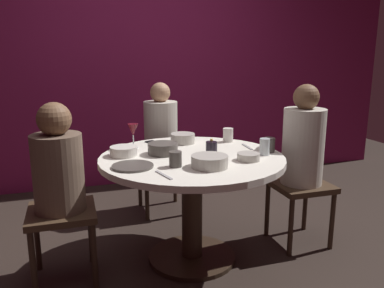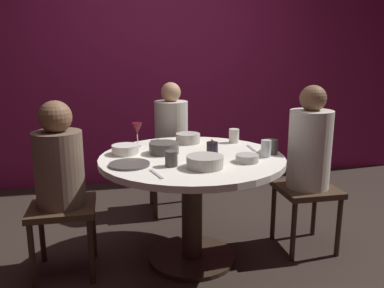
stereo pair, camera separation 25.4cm
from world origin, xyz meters
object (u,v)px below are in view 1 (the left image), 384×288
Objects in this scene: wine_glass at (133,131)px; bowl_small_white at (248,157)px; seated_diner_back at (161,134)px; cell_phone at (154,143)px; seated_diner_left at (58,173)px; bowl_salad_center at (210,161)px; dining_table at (192,181)px; candle_holder at (211,148)px; bowl_sauce_side at (163,149)px; bowl_rice_portion at (124,151)px; seated_diner_right at (303,149)px; cup_by_left_diner at (228,135)px; bowl_serving_large at (183,138)px; cup_by_right_diner at (269,145)px; cup_near_candle at (175,159)px; dinner_plate at (133,166)px; cup_center_front at (265,147)px.

bowl_small_white is at bearing -40.07° from wine_glass.
bowl_small_white is at bearing 15.31° from seated_diner_back.
seated_diner_left is at bearing -170.45° from cell_phone.
seated_diner_left is 1.23m from seated_diner_back.
cell_phone is at bearing 125.54° from bowl_small_white.
bowl_small_white is (0.29, 0.07, -0.01)m from bowl_salad_center.
dining_table is at bearing 145.21° from bowl_small_white.
wine_glass is 1.24× the size of bowl_small_white.
bowl_sauce_side is at bearing 163.01° from candle_holder.
bowl_rice_portion is at bearing 18.72° from seated_diner_left.
seated_diner_right is at bearing -0.74° from candle_holder.
cell_phone is 1.35× the size of cup_by_left_diner.
wine_glass reaches higher than bowl_serving_large.
cell_phone is 1.41× the size of cup_by_right_diner.
cup_near_candle is at bearing 179.74° from bowl_small_white.
cup_near_candle is at bearing -110.17° from bowl_serving_large.
candle_holder reaches higher than bowl_serving_large.
wine_glass is at bearing 62.94° from bowl_rice_portion.
seated_diner_left is at bearing -42.81° from seated_diner_back.
bowl_salad_center is 0.71m from cup_by_left_diner.
cell_phone is 0.22m from bowl_serving_large.
seated_diner_left is 0.95× the size of seated_diner_right.
bowl_salad_center is at bearing -92.37° from bowl_serving_large.
bowl_small_white is at bearing 21.65° from seated_diner_right.
cell_phone is at bearing 34.41° from wine_glass.
candle_holder is at bearing 3.69° from dining_table.
dinner_plate is 2.47× the size of cup_by_right_diner.
seated_diner_right reaches higher than seated_diner_back.
candle_holder is 1.06× the size of cup_by_right_diner.
dining_table is at bearing 165.48° from cup_center_front.
cup_near_candle reaches higher than cell_phone.
bowl_serving_large reaches higher than bowl_rice_portion.
seated_diner_right is at bearing 0.00° from dining_table.
cup_near_candle reaches higher than dining_table.
seated_diner_left is at bearing 169.48° from bowl_small_white.
wine_glass is (0.50, 0.32, 0.17)m from seated_diner_left.
dinner_plate is 1.36× the size of bowl_serving_large.
bowl_rice_portion is (-0.45, 0.42, -0.00)m from bowl_salad_center.
bowl_rice_portion is at bearing 161.98° from dining_table.
bowl_small_white is at bearing -34.79° from dining_table.
seated_diner_left is 12.08× the size of cup_near_candle.
wine_glass reaches higher than cell_phone.
cup_by_right_diner is at bearing 33.92° from bowl_small_white.
dinner_plate is 2.21× the size of cup_center_front.
seated_diner_right reaches higher than bowl_small_white.
dinner_plate is at bearing -164.39° from candle_holder.
bowl_small_white is 1.43× the size of cup_by_right_diner.
seated_diner_right is 1.09m from cell_phone.
cup_by_right_diner is (0.95, 0.09, 0.04)m from dinner_plate.
dining_table is 0.35m from bowl_salad_center.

